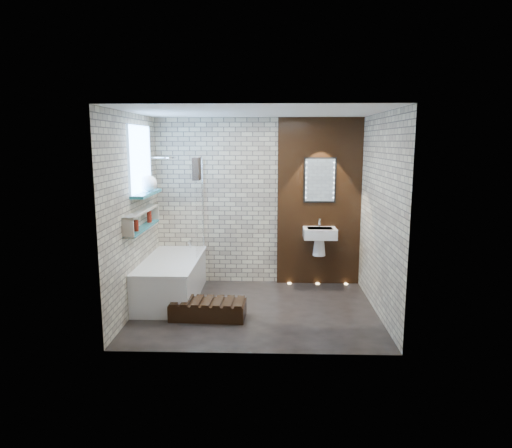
{
  "coord_description": "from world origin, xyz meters",
  "views": [
    {
      "loc": [
        0.2,
        -5.96,
        2.23
      ],
      "look_at": [
        0.0,
        0.15,
        1.15
      ],
      "focal_mm": 32.67,
      "sensor_mm": 36.0,
      "label": 1
    }
  ],
  "objects_px": {
    "bathtub": "(172,279)",
    "bath_screen": "(199,206)",
    "walnut_step": "(208,310)",
    "washbasin": "(320,237)",
    "led_mirror": "(320,180)"
  },
  "relations": [
    {
      "from": "bathtub",
      "to": "bath_screen",
      "type": "xyz_separation_m",
      "value": [
        0.35,
        0.44,
        0.99
      ]
    },
    {
      "from": "bathtub",
      "to": "washbasin",
      "type": "relative_size",
      "value": 3.0
    },
    {
      "from": "bathtub",
      "to": "bath_screen",
      "type": "distance_m",
      "value": 1.14
    },
    {
      "from": "bath_screen",
      "to": "washbasin",
      "type": "height_order",
      "value": "bath_screen"
    },
    {
      "from": "walnut_step",
      "to": "bath_screen",
      "type": "bearing_deg",
      "value": 102.78
    },
    {
      "from": "led_mirror",
      "to": "walnut_step",
      "type": "height_order",
      "value": "led_mirror"
    },
    {
      "from": "bathtub",
      "to": "washbasin",
      "type": "bearing_deg",
      "value": 16.01
    },
    {
      "from": "washbasin",
      "to": "led_mirror",
      "type": "distance_m",
      "value": 0.88
    },
    {
      "from": "washbasin",
      "to": "walnut_step",
      "type": "xyz_separation_m",
      "value": [
        -1.55,
        -1.37,
        -0.68
      ]
    },
    {
      "from": "bath_screen",
      "to": "led_mirror",
      "type": "distance_m",
      "value": 1.89
    },
    {
      "from": "led_mirror",
      "to": "washbasin",
      "type": "bearing_deg",
      "value": -90.0
    },
    {
      "from": "bath_screen",
      "to": "washbasin",
      "type": "distance_m",
      "value": 1.89
    },
    {
      "from": "washbasin",
      "to": "bath_screen",
      "type": "bearing_deg",
      "value": -174.22
    },
    {
      "from": "bathtub",
      "to": "walnut_step",
      "type": "distance_m",
      "value": 0.99
    },
    {
      "from": "led_mirror",
      "to": "walnut_step",
      "type": "distance_m",
      "value": 2.67
    }
  ]
}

